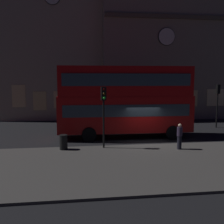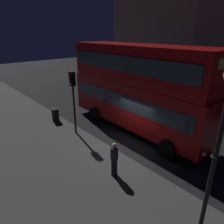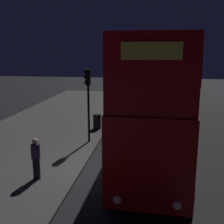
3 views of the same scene
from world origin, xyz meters
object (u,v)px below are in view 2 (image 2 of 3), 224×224
(traffic_light_near_kerb, at_px, (73,90))
(litter_bin, at_px, (55,115))
(double_decker_bus, at_px, (137,85))
(street_lamp, at_px, (222,127))
(pedestrian, at_px, (114,159))

(traffic_light_near_kerb, bearing_deg, litter_bin, 173.05)
(double_decker_bus, bearing_deg, street_lamp, -30.35)
(double_decker_bus, xyz_separation_m, pedestrian, (2.75, -4.44, -2.12))
(street_lamp, xyz_separation_m, pedestrian, (-3.92, -0.34, -2.88))
(litter_bin, bearing_deg, double_decker_bus, 37.76)
(street_lamp, distance_m, pedestrian, 4.87)
(double_decker_bus, distance_m, litter_bin, 6.33)
(double_decker_bus, relative_size, street_lamp, 1.96)
(double_decker_bus, xyz_separation_m, litter_bin, (-4.60, -3.56, -2.50))
(traffic_light_near_kerb, distance_m, litter_bin, 3.51)
(street_lamp, bearing_deg, double_decker_bus, 148.42)
(traffic_light_near_kerb, bearing_deg, double_decker_bus, 51.47)
(double_decker_bus, relative_size, pedestrian, 6.35)
(double_decker_bus, xyz_separation_m, street_lamp, (6.67, -4.10, 0.75))
(traffic_light_near_kerb, relative_size, pedestrian, 2.39)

